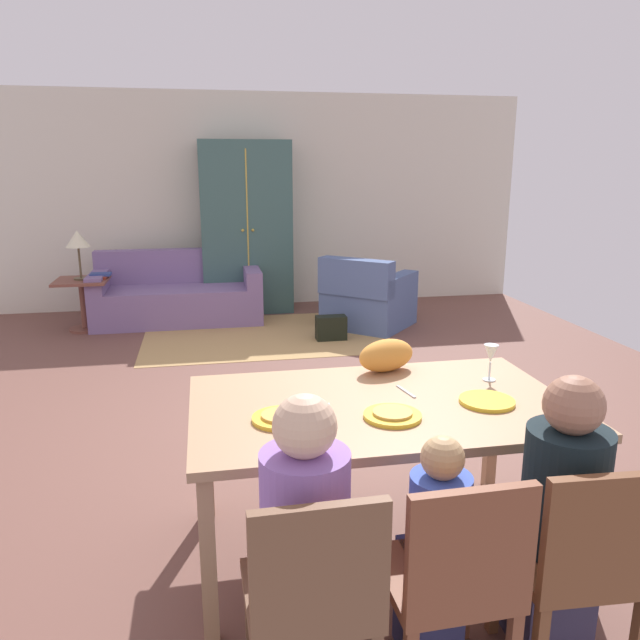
# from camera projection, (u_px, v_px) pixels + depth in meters

# --- Properties ---
(ground_plane) EXTENTS (7.11, 6.57, 0.02)m
(ground_plane) POSITION_uv_depth(u_px,v_px,m) (293.00, 390.00, 5.09)
(ground_plane) COLOR brown
(back_wall) EXTENTS (7.11, 0.10, 2.70)m
(back_wall) POSITION_uv_depth(u_px,v_px,m) (254.00, 201.00, 7.94)
(back_wall) COLOR beige
(back_wall) RESTS_ON ground_plane
(dining_table) EXTENTS (1.71, 1.04, 0.76)m
(dining_table) POSITION_uv_depth(u_px,v_px,m) (380.00, 416.00, 2.81)
(dining_table) COLOR tan
(dining_table) RESTS_ON ground_plane
(plate_near_man) EXTENTS (0.25, 0.25, 0.02)m
(plate_near_man) POSITION_uv_depth(u_px,v_px,m) (281.00, 418.00, 2.59)
(plate_near_man) COLOR yellow
(plate_near_man) RESTS_ON dining_table
(pizza_near_man) EXTENTS (0.17, 0.17, 0.01)m
(pizza_near_man) POSITION_uv_depth(u_px,v_px,m) (281.00, 415.00, 2.59)
(pizza_near_man) COLOR gold
(pizza_near_man) RESTS_ON plate_near_man
(plate_near_child) EXTENTS (0.25, 0.25, 0.02)m
(plate_near_child) POSITION_uv_depth(u_px,v_px,m) (392.00, 416.00, 2.62)
(plate_near_child) COLOR yellow
(plate_near_child) RESTS_ON dining_table
(pizza_near_child) EXTENTS (0.17, 0.17, 0.01)m
(pizza_near_child) POSITION_uv_depth(u_px,v_px,m) (393.00, 412.00, 2.61)
(pizza_near_child) COLOR gold
(pizza_near_child) RESTS_ON plate_near_child
(plate_near_woman) EXTENTS (0.25, 0.25, 0.02)m
(plate_near_woman) POSITION_uv_depth(u_px,v_px,m) (487.00, 401.00, 2.78)
(plate_near_woman) COLOR yellow
(plate_near_woman) RESTS_ON dining_table
(wine_glass) EXTENTS (0.07, 0.07, 0.19)m
(wine_glass) POSITION_uv_depth(u_px,v_px,m) (491.00, 355.00, 3.04)
(wine_glass) COLOR silver
(wine_glass) RESTS_ON dining_table
(fork) EXTENTS (0.05, 0.15, 0.01)m
(fork) POSITION_uv_depth(u_px,v_px,m) (328.00, 410.00, 2.70)
(fork) COLOR silver
(fork) RESTS_ON dining_table
(knife) EXTENTS (0.05, 0.17, 0.01)m
(knife) POSITION_uv_depth(u_px,v_px,m) (406.00, 391.00, 2.91)
(knife) COLOR silver
(knife) RESTS_ON dining_table
(dining_chair_man) EXTENTS (0.43, 0.43, 0.87)m
(dining_chair_man) POSITION_uv_depth(u_px,v_px,m) (313.00, 594.00, 1.94)
(dining_chair_man) COLOR brown
(dining_chair_man) RESTS_ON ground_plane
(person_man) EXTENTS (0.30, 0.40, 1.11)m
(person_man) POSITION_uv_depth(u_px,v_px,m) (304.00, 555.00, 2.10)
(person_man) COLOR #2B323F
(person_man) RESTS_ON ground_plane
(dining_chair_child) EXTENTS (0.43, 0.43, 0.87)m
(dining_chair_child) POSITION_uv_depth(u_px,v_px,m) (454.00, 576.00, 2.02)
(dining_chair_child) COLOR brown
(dining_chair_child) RESTS_ON ground_plane
(person_child) EXTENTS (0.22, 0.29, 0.92)m
(person_child) POSITION_uv_depth(u_px,v_px,m) (434.00, 560.00, 2.20)
(person_child) COLOR #2A2B52
(person_child) RESTS_ON ground_plane
(dining_chair_woman) EXTENTS (0.44, 0.44, 0.87)m
(dining_chair_woman) POSITION_uv_depth(u_px,v_px,m) (581.00, 560.00, 2.11)
(dining_chair_woman) COLOR brown
(dining_chair_woman) RESTS_ON ground_plane
(person_woman) EXTENTS (0.30, 0.41, 1.11)m
(person_woman) POSITION_uv_depth(u_px,v_px,m) (555.00, 525.00, 2.27)
(person_woman) COLOR #352F4B
(person_woman) RESTS_ON ground_plane
(cat) EXTENTS (0.35, 0.25, 0.17)m
(cat) POSITION_uv_depth(u_px,v_px,m) (386.00, 355.00, 3.20)
(cat) COLOR orange
(cat) RESTS_ON dining_table
(area_rug) EXTENTS (2.60, 1.80, 0.01)m
(area_rug) POSITION_uv_depth(u_px,v_px,m) (265.00, 335.00, 6.70)
(area_rug) COLOR tan
(area_rug) RESTS_ON ground_plane
(couch) EXTENTS (1.93, 0.86, 0.82)m
(couch) POSITION_uv_depth(u_px,v_px,m) (178.00, 296.00, 7.27)
(couch) COLOR slate
(couch) RESTS_ON ground_plane
(armchair) EXTENTS (1.21, 1.21, 0.82)m
(armchair) POSITION_uv_depth(u_px,v_px,m) (367.00, 300.00, 6.98)
(armchair) COLOR #4C608F
(armchair) RESTS_ON ground_plane
(armoire) EXTENTS (1.10, 0.59, 2.10)m
(armoire) POSITION_uv_depth(u_px,v_px,m) (246.00, 228.00, 7.61)
(armoire) COLOR #385A56
(armoire) RESTS_ON ground_plane
(side_table) EXTENTS (0.56, 0.56, 0.58)m
(side_table) POSITION_uv_depth(u_px,v_px,m) (83.00, 297.00, 6.82)
(side_table) COLOR brown
(side_table) RESTS_ON ground_plane
(table_lamp) EXTENTS (0.26, 0.26, 0.54)m
(table_lamp) POSITION_uv_depth(u_px,v_px,m) (78.00, 241.00, 6.66)
(table_lamp) COLOR brown
(table_lamp) RESTS_ON side_table
(book_lower) EXTENTS (0.22, 0.16, 0.03)m
(book_lower) POSITION_uv_depth(u_px,v_px,m) (96.00, 278.00, 6.80)
(book_lower) COLOR #9B3321
(book_lower) RESTS_ON side_table
(book_upper) EXTENTS (0.22, 0.16, 0.03)m
(book_upper) POSITION_uv_depth(u_px,v_px,m) (101.00, 274.00, 6.85)
(book_upper) COLOR navy
(book_upper) RESTS_ON book_lower
(handbag) EXTENTS (0.32, 0.16, 0.26)m
(handbag) POSITION_uv_depth(u_px,v_px,m) (331.00, 328.00, 6.50)
(handbag) COLOR black
(handbag) RESTS_ON ground_plane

